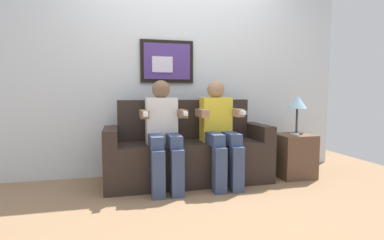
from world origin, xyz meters
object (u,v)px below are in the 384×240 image
side_table_right (293,155)px  table_lamp (297,103)px  spare_remote_on_table (295,134)px  couch (188,154)px  person_on_right (219,128)px  person_on_left (163,130)px

side_table_right → table_lamp: size_ratio=1.09×
side_table_right → spare_remote_on_table: bearing=-115.3°
spare_remote_on_table → table_lamp: bearing=46.1°
couch → spare_remote_on_table: bearing=-7.5°
person_on_right → table_lamp: 1.01m
couch → person_on_right: bearing=-29.0°
side_table_right → spare_remote_on_table: spare_remote_on_table is taller
table_lamp → side_table_right: bearing=-171.2°
side_table_right → table_lamp: 0.61m
person_on_left → table_lamp: (1.57, 0.07, 0.25)m
table_lamp → person_on_left: bearing=-177.6°
couch → person_on_left: (-0.30, -0.17, 0.29)m
couch → spare_remote_on_table: 1.24m
person_on_left → side_table_right: 1.58m
person_on_right → side_table_right: 1.01m
person_on_left → person_on_right: size_ratio=1.00×
person_on_left → side_table_right: bearing=2.3°
spare_remote_on_table → person_on_right: bearing=-179.7°
person_on_left → spare_remote_on_table: (1.52, 0.01, -0.10)m
person_on_left → couch: bearing=29.1°
person_on_right → table_lamp: size_ratio=2.41×
person_on_right → spare_remote_on_table: size_ratio=8.54×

